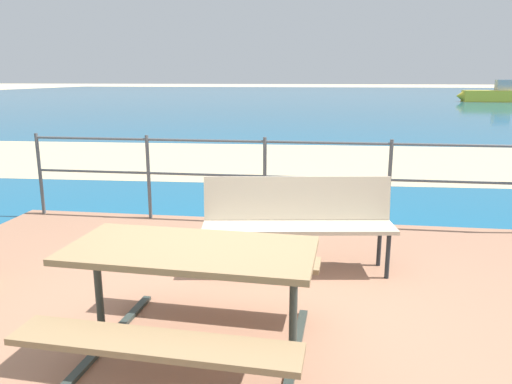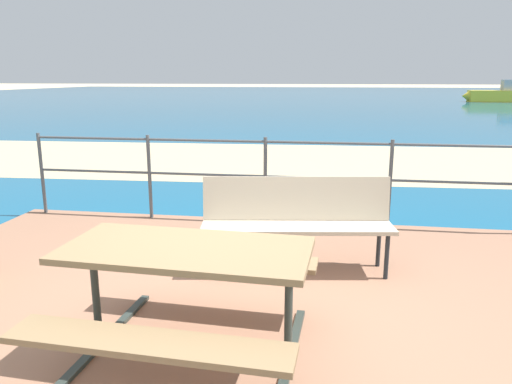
{
  "view_description": "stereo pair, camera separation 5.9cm",
  "coord_description": "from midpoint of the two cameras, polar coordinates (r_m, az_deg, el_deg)",
  "views": [
    {
      "loc": [
        0.71,
        -3.24,
        1.82
      ],
      "look_at": [
        -0.02,
        1.89,
        0.59
      ],
      "focal_mm": 33.91,
      "sensor_mm": 36.0,
      "label": 1
    },
    {
      "loc": [
        0.77,
        -3.23,
        1.82
      ],
      "look_at": [
        -0.02,
        1.89,
        0.59
      ],
      "focal_mm": 33.91,
      "sensor_mm": 36.0,
      "label": 2
    }
  ],
  "objects": [
    {
      "name": "park_bench",
      "position": [
        4.46,
        5.19,
        -2.74
      ],
      "size": [
        1.78,
        0.67,
        0.86
      ],
      "rotation": [
        0.0,
        0.0,
        0.15
      ],
      "color": "#BCAD93",
      "rests_on": "patio_paving"
    },
    {
      "name": "sea_water",
      "position": [
        43.28,
        7.94,
        10.92
      ],
      "size": [
        90.0,
        90.0,
        0.01
      ],
      "primitive_type": "cube",
      "color": "#145B84",
      "rests_on": "ground"
    },
    {
      "name": "patio_paving",
      "position": [
        3.77,
        -3.7,
        -14.99
      ],
      "size": [
        6.4,
        5.2,
        0.06
      ],
      "primitive_type": "cube",
      "color": "#996B51",
      "rests_on": "ground"
    },
    {
      "name": "boat_near",
      "position": [
        40.3,
        27.12,
        10.15
      ],
      "size": [
        5.32,
        1.43,
        1.6
      ],
      "rotation": [
        0.0,
        0.0,
        3.12
      ],
      "color": "yellow",
      "rests_on": "sea_water"
    },
    {
      "name": "ground_plane",
      "position": [
        3.78,
        -3.69,
        -15.39
      ],
      "size": [
        240.0,
        240.0,
        0.0
      ],
      "primitive_type": "plane",
      "color": "beige"
    },
    {
      "name": "picnic_table",
      "position": [
        3.05,
        -7.58,
        -9.66
      ],
      "size": [
        1.58,
        1.54,
        0.75
      ],
      "rotation": [
        0.0,
        0.0,
        -0.05
      ],
      "color": "#8C704C",
      "rests_on": "patio_paving"
    },
    {
      "name": "railing_fence",
      "position": [
        5.85,
        1.39,
        2.72
      ],
      "size": [
        5.94,
        0.04,
        1.06
      ],
      "color": "#4C5156",
      "rests_on": "patio_paving"
    },
    {
      "name": "beach_strip",
      "position": [
        10.81,
        4.75,
        3.73
      ],
      "size": [
        54.17,
        7.4,
        0.01
      ],
      "primitive_type": "cube",
      "rotation": [
        0.0,
        0.0,
        0.05
      ],
      "color": "tan",
      "rests_on": "ground"
    }
  ]
}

